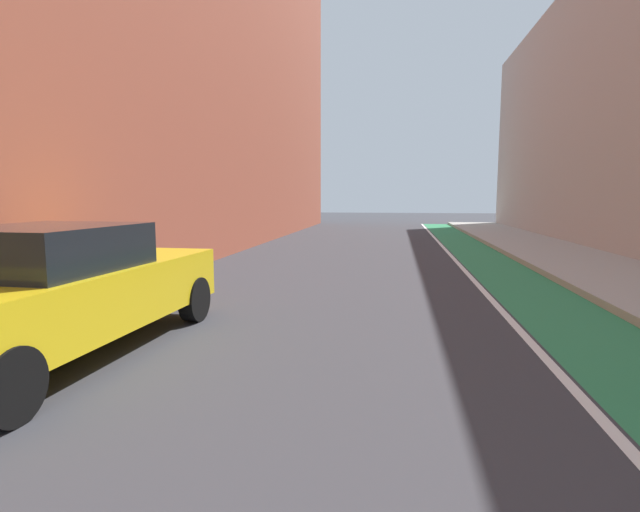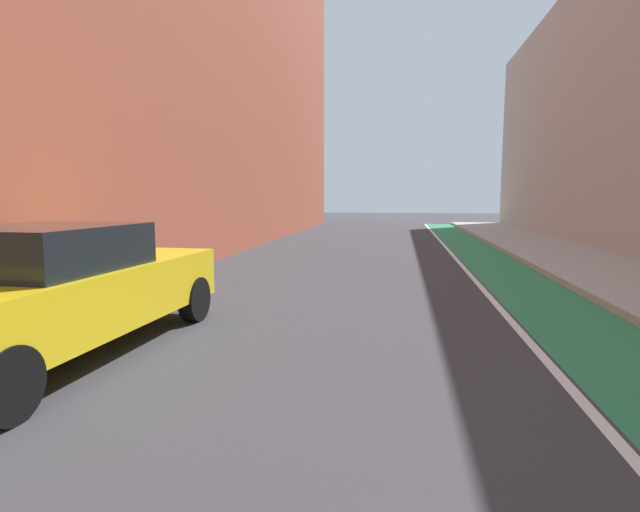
# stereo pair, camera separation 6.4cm
# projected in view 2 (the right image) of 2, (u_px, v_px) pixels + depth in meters

# --- Properties ---
(ground_plane) EXTENTS (90.15, 90.15, 0.00)m
(ground_plane) POSITION_uv_depth(u_px,v_px,m) (365.00, 275.00, 11.67)
(ground_plane) COLOR #38383D
(bike_lane_paint) EXTENTS (1.60, 40.98, 0.00)m
(bike_lane_paint) POSITION_uv_depth(u_px,v_px,m) (497.00, 267.00, 13.09)
(bike_lane_paint) COLOR #2D8451
(bike_lane_paint) RESTS_ON ground
(lane_divider_stripe) EXTENTS (0.12, 40.98, 0.00)m
(lane_divider_stripe) POSITION_uv_depth(u_px,v_px,m) (462.00, 266.00, 13.24)
(lane_divider_stripe) COLOR white
(lane_divider_stripe) RESTS_ON ground
(sidewalk_right) EXTENTS (3.07, 40.98, 0.14)m
(sidewalk_right) POSITION_uv_depth(u_px,v_px,m) (592.00, 266.00, 12.71)
(sidewalk_right) COLOR #A8A59E
(sidewalk_right) RESTS_ON ground
(parked_sedan_yellow_cab) EXTENTS (2.02, 4.62, 1.53)m
(parked_sedan_yellow_cab) POSITION_uv_depth(u_px,v_px,m) (60.00, 289.00, 5.75)
(parked_sedan_yellow_cab) COLOR yellow
(parked_sedan_yellow_cab) RESTS_ON ground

